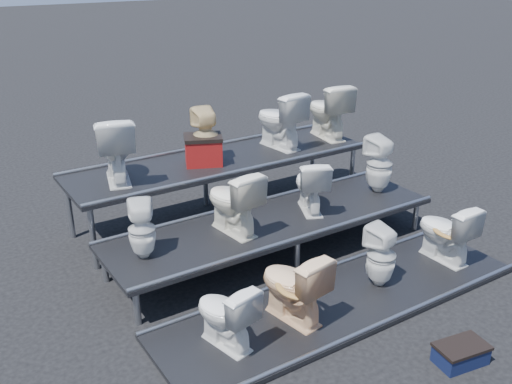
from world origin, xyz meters
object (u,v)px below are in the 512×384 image
toilet_1 (293,285)px  toilet_9 (206,136)px  toilet_2 (381,256)px  step_stool (461,355)px  toilet_6 (310,185)px  red_crate (203,152)px  toilet_8 (115,148)px  toilet_10 (279,119)px  toilet_11 (328,110)px  toilet_3 (446,231)px  toilet_0 (225,314)px  toilet_7 (379,164)px  toilet_4 (142,230)px  toilet_5 (233,201)px

toilet_1 → toilet_9: bearing=-108.8°
toilet_2 → step_stool: size_ratio=1.54×
step_stool → toilet_6: bearing=93.1°
red_crate → toilet_8: bearing=-158.7°
toilet_1 → step_stool: (0.93, -1.32, -0.36)m
toilet_1 → toilet_10: 3.18m
toilet_10 → step_stool: bearing=74.4°
toilet_10 → red_crate: toilet_10 is taller
toilet_2 → toilet_11: bearing=-125.1°
toilet_3 → red_crate: red_crate is taller
toilet_0 → toilet_1: toilet_1 is taller
toilet_2 → step_stool: 1.39m
toilet_7 → toilet_8: bearing=-25.2°
toilet_3 → red_crate: size_ratio=1.55×
toilet_1 → red_crate: 2.65m
toilet_4 → toilet_7: (3.39, 0.00, 0.07)m
toilet_3 → toilet_2: bearing=-0.3°
toilet_7 → toilet_6: bearing=-2.9°
toilet_2 → toilet_3: size_ratio=0.96×
toilet_1 → toilet_7: 2.74m
toilet_5 → toilet_8: size_ratio=0.93×
red_crate → toilet_5: bearing=-79.5°
toilet_8 → toilet_0: bearing=105.5°
toilet_0 → toilet_4: (-0.25, 1.30, 0.39)m
toilet_4 → toilet_7: size_ratio=0.83×
toilet_5 → toilet_6: toilet_5 is taller
toilet_0 → toilet_5: toilet_5 is taller
toilet_11 → red_crate: size_ratio=1.77×
toilet_4 → toilet_9: (1.47, 1.30, 0.45)m
toilet_2 → red_crate: size_ratio=1.49×
toilet_3 → toilet_5: size_ratio=0.96×
toilet_1 → toilet_10: (1.64, 2.60, 0.83)m
toilet_7 → toilet_1: bearing=25.8°
toilet_8 → red_crate: (1.17, -0.05, -0.24)m
toilet_4 → toilet_5: (1.11, 0.00, 0.06)m
toilet_8 → toilet_6: bearing=162.0°
toilet_9 → toilet_3: bearing=133.1°
toilet_7 → toilet_11: size_ratio=0.92×
toilet_8 → toilet_9: size_ratio=1.12×
toilet_9 → toilet_10: (1.19, 0.00, 0.04)m
toilet_7 → toilet_11: toilet_11 is taller
toilet_11 → step_stool: toilet_11 is taller
toilet_2 → toilet_3: 1.04m
toilet_3 → red_crate: bearing=-54.4°
toilet_3 → toilet_8: 4.08m
toilet_5 → toilet_7: 2.28m
toilet_8 → step_stool: (1.73, -3.92, -1.19)m
red_crate → toilet_7: bearing=-8.6°
toilet_6 → toilet_9: 1.57m
toilet_11 → step_stool: size_ratio=1.83×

